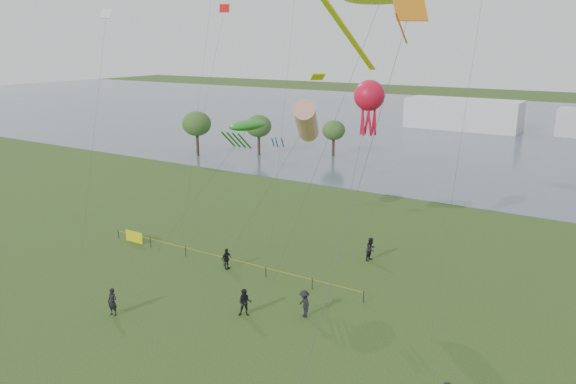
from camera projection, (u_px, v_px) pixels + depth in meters
The scene contains 14 objects.
ground_plane at pixel (185, 383), 29.04m from camera, with size 400.00×400.00×0.00m, color #223B12.
lake at pixel (530, 131), 110.81m from camera, with size 400.00×120.00×0.08m, color #505F6E.
pavilion_left at pixel (463, 114), 112.11m from camera, with size 22.00×8.00×6.00m, color silver.
trees at pixel (249, 126), 85.43m from camera, with size 21.68×14.95×6.88m.
fence at pixel (167, 245), 47.18m from camera, with size 24.07×0.07×1.05m.
spectator_a at pixel (245, 303), 36.00m from camera, with size 0.89×0.69×1.82m, color black.
spectator_b at pixel (304, 304), 35.86m from camera, with size 1.17×0.67×1.82m, color black.
spectator_c at pixel (226, 259), 43.44m from camera, with size 0.98×0.41×1.68m, color black.
spectator_f at pixel (113, 302), 36.07m from camera, with size 0.67×0.44×1.85m, color black.
spectator_g at pixel (371, 249), 45.15m from camera, with size 0.93×0.72×1.91m, color black.
kite_windsock at pixel (306, 122), 42.68m from camera, with size 7.64×5.02×13.08m.
kite_creature at pixel (247, 126), 46.37m from camera, with size 6.84×7.44×10.81m.
kite_octopus at pixel (369, 96), 40.71m from camera, with size 2.50×9.81×14.47m.
kite_delta at pixel (404, 26), 25.34m from camera, with size 1.76×10.96×19.38m.
Camera 1 is at (18.04, -18.74, 17.14)m, focal length 35.00 mm.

